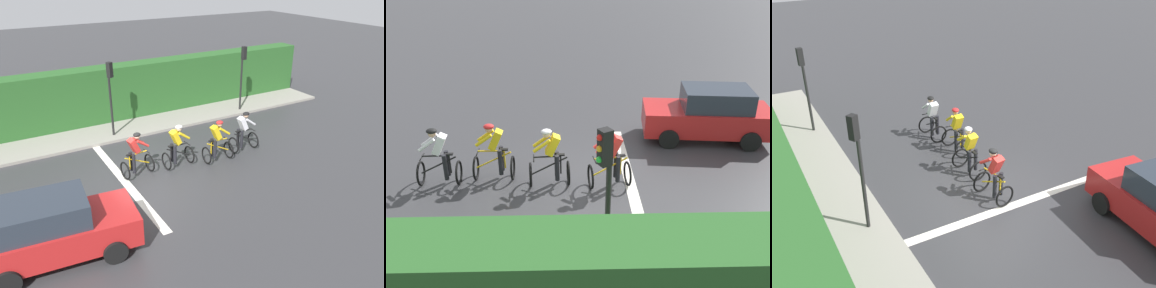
% 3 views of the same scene
% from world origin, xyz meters
% --- Properties ---
extents(ground_plane, '(80.00, 80.00, 0.00)m').
position_xyz_m(ground_plane, '(0.00, 0.00, 0.00)').
color(ground_plane, '#333335').
extents(road_marking_stop_line, '(7.00, 0.30, 0.01)m').
position_xyz_m(road_marking_stop_line, '(0.00, -0.82, 0.00)').
color(road_marking_stop_line, silver).
rests_on(road_marking_stop_line, ground).
extents(cyclist_lead, '(0.70, 1.09, 1.66)m').
position_xyz_m(cyclist_lead, '(0.13, 4.34, 0.80)').
color(cyclist_lead, black).
rests_on(cyclist_lead, ground).
extents(cyclist_second, '(0.69, 1.09, 1.66)m').
position_xyz_m(cyclist_second, '(0.38, 2.90, 0.80)').
color(cyclist_second, black).
rests_on(cyclist_second, ground).
extents(cyclist_mid, '(0.75, 1.12, 1.66)m').
position_xyz_m(cyclist_mid, '(0.00, 1.35, 0.80)').
color(cyclist_mid, black).
rests_on(cyclist_mid, ground).
extents(cyclist_fourth, '(0.83, 1.17, 1.66)m').
position_xyz_m(cyclist_fourth, '(-0.11, -0.25, 0.80)').
color(cyclist_fourth, black).
rests_on(cyclist_fourth, ground).
extents(car_red, '(2.20, 4.25, 1.76)m').
position_xyz_m(car_red, '(2.88, -3.74, 0.87)').
color(car_red, '#B21E1E').
rests_on(car_red, ground).
extents(traffic_light_near_crossing, '(0.27, 0.29, 3.34)m').
position_xyz_m(traffic_light_near_crossing, '(-3.84, 0.25, 2.22)').
color(traffic_light_near_crossing, black).
rests_on(traffic_light_near_crossing, ground).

